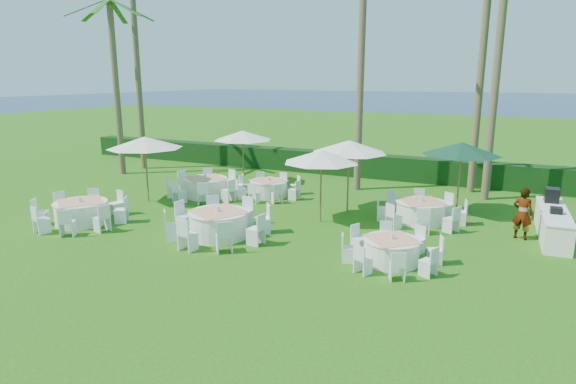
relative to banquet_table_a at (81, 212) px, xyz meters
name	(u,v)px	position (x,y,z in m)	size (l,w,h in m)	color
ground	(214,238)	(5.25, 0.66, -0.43)	(120.00, 120.00, 0.00)	#215A0F
hedge	(338,163)	(5.25, 12.66, 0.17)	(34.00, 1.00, 1.20)	black
ocean	(478,102)	(5.25, 102.66, -0.43)	(260.00, 260.00, 0.00)	#071649
banquet_table_a	(81,212)	(0.00, 0.00, 0.00)	(3.26, 3.26, 0.98)	white
banquet_table_b	(218,223)	(5.29, 0.91, 0.03)	(3.47, 3.47, 1.04)	white
banquet_table_c	(391,250)	(11.02, 1.08, -0.06)	(2.76, 2.76, 0.87)	white
banquet_table_d	(206,187)	(1.67, 5.33, 0.01)	(3.35, 3.35, 1.01)	white
banquet_table_e	(269,188)	(4.20, 6.53, -0.05)	(2.89, 2.89, 0.89)	white
banquet_table_f	(421,211)	(11.03, 5.45, -0.02)	(3.14, 3.14, 0.95)	white
umbrella_a	(145,142)	(-0.05, 3.57, 2.09)	(3.11, 3.11, 2.76)	brown
umbrella_b	(321,156)	(7.70, 3.95, 1.99)	(2.74, 2.74, 2.65)	brown
umbrella_c	(243,135)	(1.82, 8.36, 1.97)	(2.84, 2.84, 2.63)	brown
umbrella_d	(349,147)	(8.16, 5.65, 2.14)	(2.93, 2.93, 2.82)	brown
umbrella_green	(462,149)	(12.09, 7.09, 2.13)	(2.93, 2.93, 2.80)	brown
buffet_table	(553,222)	(15.26, 5.65, 0.06)	(1.01, 4.01, 1.41)	white
staff_person	(523,214)	(14.33, 4.98, 0.43)	(0.63, 0.41, 1.71)	gray
palm_a	(136,53)	(-5.52, 9.44, 6.03)	(4.37, 4.24, 11.95)	brown
palm_c	(361,54)	(7.31, 9.57, 5.75)	(4.41, 4.08, 11.40)	brown
palm_d	(481,74)	(12.21, 11.37, 4.88)	(4.37, 4.25, 9.70)	brown
palm_e	(497,71)	(12.90, 10.15, 4.98)	(4.25, 4.37, 9.88)	brown
palm_f	(116,81)	(-5.49, 7.70, 4.56)	(4.40, 4.12, 9.07)	brown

